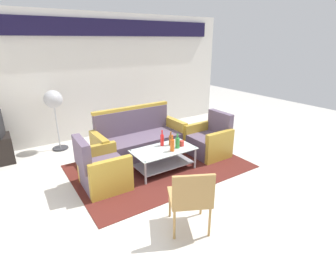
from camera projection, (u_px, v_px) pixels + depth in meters
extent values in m
plane|color=beige|center=(182.00, 183.00, 4.29)|extent=(14.00, 14.00, 0.00)
cube|color=silver|center=(107.00, 76.00, 6.21)|extent=(6.52, 0.12, 2.80)
cube|color=#191433|center=(105.00, 27.00, 5.77)|extent=(5.76, 0.08, 0.36)
cube|color=#511E19|center=(160.00, 166.00, 4.84)|extent=(3.07, 2.07, 0.01)
cube|color=#5B4C60|center=(141.00, 146.00, 5.19)|extent=(1.61, 0.73, 0.42)
cube|color=#5B4C60|center=(133.00, 121.00, 5.28)|extent=(1.60, 0.17, 0.48)
cube|color=#B79333|center=(175.00, 133.00, 5.60)|extent=(0.14, 0.70, 0.62)
cube|color=#B79333|center=(100.00, 151.00, 4.70)|extent=(0.14, 0.70, 0.62)
cube|color=#B79333|center=(132.00, 108.00, 5.19)|extent=(1.64, 0.14, 0.06)
cube|color=#5B4C60|center=(105.00, 174.00, 4.14)|extent=(0.68, 0.62, 0.40)
cube|color=#5B4C60|center=(82.00, 154.00, 3.84)|extent=(0.14, 0.60, 0.45)
cube|color=#B79333|center=(98.00, 161.00, 4.37)|extent=(0.66, 0.12, 0.58)
cube|color=#B79333|center=(112.00, 178.00, 3.85)|extent=(0.66, 0.12, 0.58)
cube|color=#5B4C60|center=(208.00, 145.00, 5.26)|extent=(0.66, 0.61, 0.40)
cube|color=#5B4C60|center=(220.00, 123.00, 5.28)|extent=(0.12, 0.60, 0.45)
cube|color=#B79333|center=(220.00, 146.00, 4.97)|extent=(0.66, 0.11, 0.58)
cube|color=#B79333|center=(197.00, 136.00, 5.49)|extent=(0.66, 0.11, 0.58)
cube|color=silver|center=(164.00, 150.00, 4.57)|extent=(1.10, 0.60, 0.02)
cube|color=#9E9EA5|center=(164.00, 164.00, 4.67)|extent=(1.00, 0.52, 0.02)
cylinder|color=#9E9EA5|center=(131.00, 161.00, 4.58)|extent=(0.04, 0.04, 0.40)
cylinder|color=#9E9EA5|center=(178.00, 148.00, 5.11)|extent=(0.04, 0.04, 0.40)
cylinder|color=#9E9EA5|center=(146.00, 173.00, 4.17)|extent=(0.04, 0.04, 0.40)
cylinder|color=#9E9EA5|center=(195.00, 158.00, 4.70)|extent=(0.04, 0.04, 0.40)
cylinder|color=#D85919|center=(172.00, 145.00, 4.47)|extent=(0.08, 0.08, 0.20)
cylinder|color=#D85919|center=(172.00, 137.00, 4.42)|extent=(0.03, 0.03, 0.09)
cylinder|color=brown|center=(171.00, 140.00, 4.72)|extent=(0.07, 0.07, 0.18)
cylinder|color=brown|center=(171.00, 134.00, 4.68)|extent=(0.03, 0.03, 0.08)
cylinder|color=#2D8C38|center=(177.00, 143.00, 4.60)|extent=(0.08, 0.08, 0.18)
cylinder|color=#2D8C38|center=(178.00, 136.00, 4.55)|extent=(0.03, 0.03, 0.08)
cylinder|color=red|center=(162.00, 140.00, 4.69)|extent=(0.06, 0.06, 0.21)
cylinder|color=red|center=(162.00, 133.00, 4.64)|extent=(0.02, 0.02, 0.09)
cylinder|color=red|center=(182.00, 143.00, 4.69)|extent=(0.08, 0.08, 0.10)
cylinder|color=#2D2D33|center=(61.00, 148.00, 5.62)|extent=(0.32, 0.32, 0.03)
cylinder|color=#B2B2B7|center=(57.00, 127.00, 5.46)|extent=(0.03, 0.03, 0.95)
sphere|color=#B2B2B7|center=(53.00, 99.00, 5.26)|extent=(0.36, 0.36, 0.36)
cube|color=#AD844C|center=(189.00, 197.00, 3.17)|extent=(0.64, 0.64, 0.04)
cube|color=#AD844C|center=(194.00, 191.00, 2.89)|extent=(0.45, 0.25, 0.40)
cylinder|color=#AD844C|center=(170.00, 203.00, 3.41)|extent=(0.03, 0.03, 0.42)
cylinder|color=#AD844C|center=(201.00, 201.00, 3.46)|extent=(0.03, 0.03, 0.42)
cylinder|color=#AD844C|center=(174.00, 224.00, 3.02)|extent=(0.03, 0.03, 0.42)
cylinder|color=#AD844C|center=(210.00, 221.00, 3.07)|extent=(0.03, 0.03, 0.42)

